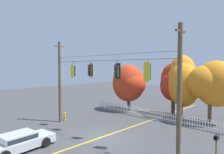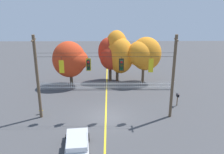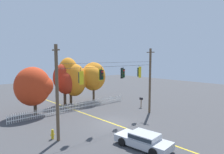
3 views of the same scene
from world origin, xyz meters
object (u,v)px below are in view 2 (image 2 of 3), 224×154
object	(u,v)px
autumn_oak_far_east	(118,53)
autumn_maple_far_west	(144,54)
traffic_signal_eastbound_side	(62,66)
autumn_maple_near_fence	(70,60)
traffic_signal_westbound_side	(121,65)
roadside_mailbox	(178,96)
autumn_maple_mid	(110,55)
traffic_signal_southbound_primary	(151,65)
traffic_signal_northbound_primary	(88,65)
parked_car	(77,145)
fire_hydrant	(41,110)

from	to	relation	value
autumn_oak_far_east	autumn_maple_far_west	bearing A→B (deg)	-12.14
traffic_signal_eastbound_side	autumn_maple_near_fence	world-z (taller)	traffic_signal_eastbound_side
traffic_signal_westbound_side	roadside_mailbox	bearing A→B (deg)	21.32
traffic_signal_westbound_side	roadside_mailbox	distance (m)	7.57
autumn_maple_near_fence	autumn_maple_mid	size ratio (longest dim) A/B	0.98
traffic_signal_southbound_primary	roadside_mailbox	size ratio (longest dim) A/B	1.05
traffic_signal_southbound_primary	autumn_maple_near_fence	size ratio (longest dim) A/B	0.25
autumn_oak_far_east	roadside_mailbox	xyz separation A→B (m)	(5.91, -8.00, -2.73)
traffic_signal_northbound_primary	traffic_signal_westbound_side	world-z (taller)	same
autumn_maple_near_fence	autumn_oak_far_east	bearing A→B (deg)	15.16
traffic_signal_northbound_primary	autumn_maple_far_west	xyz separation A→B (m)	(6.26, 9.63, -1.28)
traffic_signal_eastbound_side	parked_car	size ratio (longest dim) A/B	0.32
autumn_maple_mid	autumn_oak_far_east	distance (m)	1.12
traffic_signal_northbound_primary	autumn_maple_mid	distance (m)	10.66
traffic_signal_westbound_side	autumn_maple_mid	distance (m)	10.53
autumn_maple_near_fence	autumn_oak_far_east	xyz separation A→B (m)	(6.03, 1.63, 0.47)
traffic_signal_westbound_side	autumn_maple_far_west	world-z (taller)	autumn_maple_far_west
autumn_maple_near_fence	autumn_oak_far_east	size ratio (longest dim) A/B	0.84
traffic_signal_northbound_primary	roadside_mailbox	world-z (taller)	traffic_signal_northbound_primary
traffic_signal_eastbound_side	autumn_oak_far_east	distance (m)	11.72
fire_hydrant	roadside_mailbox	distance (m)	13.85
autumn_maple_near_fence	autumn_maple_far_west	world-z (taller)	autumn_maple_far_west
autumn_oak_far_east	roadside_mailbox	size ratio (longest dim) A/B	4.98
autumn_maple_near_fence	parked_car	bearing A→B (deg)	-80.05
traffic_signal_eastbound_side	fire_hydrant	xyz separation A→B (m)	(-2.45, 0.64, -4.60)
traffic_signal_northbound_primary	autumn_oak_far_east	size ratio (longest dim) A/B	0.20
autumn_maple_mid	autumn_oak_far_east	size ratio (longest dim) A/B	0.86
traffic_signal_eastbound_side	autumn_oak_far_east	size ratio (longest dim) A/B	0.22
traffic_signal_northbound_primary	traffic_signal_westbound_side	distance (m)	2.93
traffic_signal_eastbound_side	autumn_maple_near_fence	distance (m)	8.90
traffic_signal_southbound_primary	fire_hydrant	size ratio (longest dim) A/B	1.71
autumn_maple_near_fence	fire_hydrant	xyz separation A→B (m)	(-1.79, -8.08, -2.95)
autumn_maple_near_fence	autumn_maple_far_west	xyz separation A→B (m)	(9.29, 0.93, 0.49)
autumn_maple_near_fence	parked_car	size ratio (longest dim) A/B	1.26
autumn_maple_mid	parked_car	world-z (taller)	autumn_maple_mid
traffic_signal_eastbound_side	autumn_maple_near_fence	size ratio (longest dim) A/B	0.26
fire_hydrant	roadside_mailbox	bearing A→B (deg)	7.11
traffic_signal_westbound_side	autumn_oak_far_east	world-z (taller)	autumn_oak_far_east
autumn_maple_mid	autumn_maple_far_west	bearing A→B (deg)	-9.56
autumn_oak_far_east	parked_car	distance (m)	16.58
roadside_mailbox	autumn_oak_far_east	bearing A→B (deg)	126.42
autumn_oak_far_east	fire_hydrant	bearing A→B (deg)	-128.83
roadside_mailbox	autumn_maple_mid	bearing A→B (deg)	131.05
autumn_maple_near_fence	roadside_mailbox	xyz separation A→B (m)	(11.93, -6.37, -2.26)
traffic_signal_eastbound_side	traffic_signal_westbound_side	size ratio (longest dim) A/B	1.09
autumn_maple_mid	traffic_signal_eastbound_side	bearing A→B (deg)	-112.37
autumn_oak_far_east	traffic_signal_eastbound_side	bearing A→B (deg)	-117.40
traffic_signal_northbound_primary	traffic_signal_southbound_primary	distance (m)	5.54
autumn_maple_near_fence	autumn_maple_mid	xyz separation A→B (m)	(4.94, 1.67, 0.20)
fire_hydrant	traffic_signal_eastbound_side	bearing A→B (deg)	-14.62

